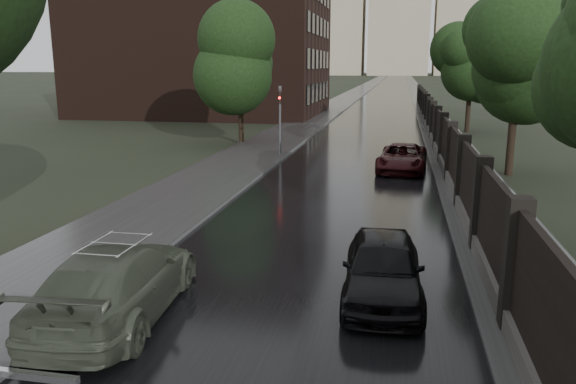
{
  "coord_description": "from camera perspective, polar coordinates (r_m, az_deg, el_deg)",
  "views": [
    {
      "loc": [
        2.28,
        -5.89,
        5.11
      ],
      "look_at": [
        -0.83,
        9.78,
        1.5
      ],
      "focal_mm": 35.0,
      "sensor_mm": 36.0,
      "label": 1
    }
  ],
  "objects": [
    {
      "name": "verge_right",
      "position": [
        195.99,
        12.38,
        10.97
      ],
      "size": [
        3.0,
        420.0,
        0.08
      ],
      "primitive_type": "cube",
      "color": "#2D2D2D",
      "rests_on": "ground"
    },
    {
      "name": "car_right_far",
      "position": [
        28.14,
        11.53,
        3.41
      ],
      "size": [
        2.6,
        5.02,
        1.35
      ],
      "primitive_type": "imported",
      "rotation": [
        0.0,
        0.0,
        -0.07
      ],
      "color": "black",
      "rests_on": "ground"
    },
    {
      "name": "tree_left_far",
      "position": [
        37.34,
        -4.89,
        12.9
      ],
      "size": [
        4.25,
        4.25,
        7.39
      ],
      "color": "black",
      "rests_on": "ground"
    },
    {
      "name": "fence_right",
      "position": [
        38.2,
        14.72,
        6.16
      ],
      "size": [
        0.45,
        75.72,
        2.7
      ],
      "color": "#383533",
      "rests_on": "ground"
    },
    {
      "name": "volga_sedan",
      "position": [
        12.17,
        -16.98,
        -8.72
      ],
      "size": [
        2.64,
        5.51,
        1.55
      ],
      "primitive_type": "imported",
      "rotation": [
        0.0,
        0.0,
        3.23
      ],
      "color": "#444B3C",
      "rests_on": "ground"
    },
    {
      "name": "tree_right_c",
      "position": [
        46.19,
        18.11,
        11.93
      ],
      "size": [
        4.08,
        4.08,
        7.01
      ],
      "color": "black",
      "rests_on": "ground"
    },
    {
      "name": "traffic_light",
      "position": [
        31.7,
        -0.81,
        7.83
      ],
      "size": [
        0.16,
        0.32,
        4.0
      ],
      "color": "#59595E",
      "rests_on": "ground"
    },
    {
      "name": "sidewalk_left",
      "position": [
        196.13,
        8.96,
        11.12
      ],
      "size": [
        4.0,
        420.0,
        0.16
      ],
      "primitive_type": "cube",
      "color": "#2D2D2D",
      "rests_on": "ground"
    },
    {
      "name": "tree_right_b",
      "position": [
        28.38,
        22.28,
        11.49
      ],
      "size": [
        4.08,
        4.08,
        7.01
      ],
      "color": "black",
      "rests_on": "ground"
    },
    {
      "name": "brick_building",
      "position": [
        61.54,
        -8.44,
        17.17
      ],
      "size": [
        24.0,
        18.0,
        20.0
      ],
      "primitive_type": "cube",
      "color": "black",
      "rests_on": "ground"
    },
    {
      "name": "car_right_near",
      "position": [
        12.74,
        9.61,
        -7.56
      ],
      "size": [
        1.87,
        4.35,
        1.46
      ],
      "primitive_type": "imported",
      "rotation": [
        0.0,
        0.0,
        0.03
      ],
      "color": "black",
      "rests_on": "ground"
    },
    {
      "name": "road",
      "position": [
        195.97,
        10.75,
        11.04
      ],
      "size": [
        8.0,
        420.0,
        0.02
      ],
      "primitive_type": "cube",
      "color": "black",
      "rests_on": "ground"
    }
  ]
}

